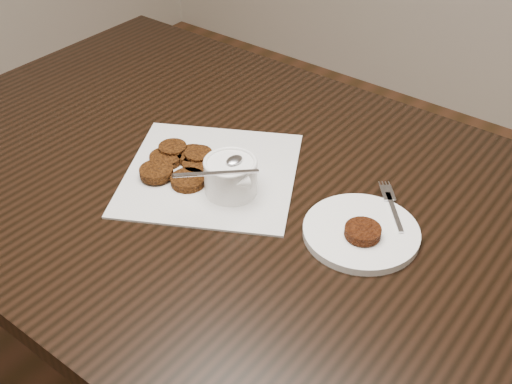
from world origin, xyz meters
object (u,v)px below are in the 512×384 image
(plate_with_patty, at_px, (361,229))
(sauce_ramekin, at_px, (230,161))
(napkin, at_px, (211,173))
(table, at_px, (236,309))

(plate_with_patty, bearing_deg, sauce_ramekin, -170.27)
(napkin, distance_m, plate_with_patty, 0.33)
(table, relative_size, napkin, 4.53)
(table, height_order, plate_with_patty, plate_with_patty)
(table, xyz_separation_m, sauce_ramekin, (0.02, -0.03, 0.45))
(napkin, height_order, sauce_ramekin, sauce_ramekin)
(table, bearing_deg, sauce_ramekin, -53.23)
(table, xyz_separation_m, napkin, (-0.05, -0.01, 0.38))
(napkin, relative_size, sauce_ramekin, 2.41)
(napkin, xyz_separation_m, plate_with_patty, (0.33, 0.02, 0.01))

